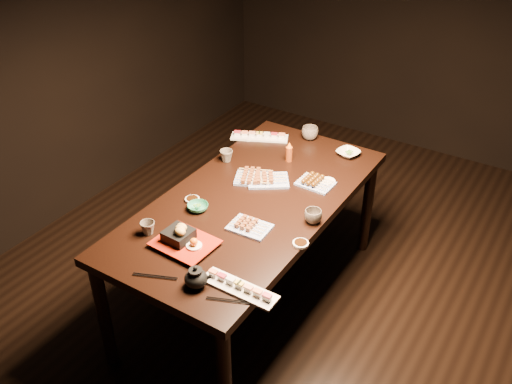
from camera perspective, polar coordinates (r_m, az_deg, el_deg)
ground at (r=3.58m, az=3.72°, el=-12.10°), size 5.00×5.00×0.00m
dining_table at (r=3.43m, az=-0.45°, el=-5.92°), size 1.17×1.92×0.75m
sushi_platter_near at (r=2.61m, az=-1.66°, el=-9.35°), size 0.37×0.11×0.05m
sushi_platter_far at (r=3.83m, az=0.35°, el=5.71°), size 0.39×0.26×0.05m
yakitori_plate_center at (r=3.35m, az=1.23°, el=1.47°), size 0.29×0.28×0.06m
yakitori_plate_right at (r=2.97m, az=-0.64°, el=-3.24°), size 0.22×0.17×0.05m
yakitori_plate_left at (r=3.37m, az=-0.17°, el=1.64°), size 0.27×0.24×0.06m
tsukune_plate at (r=3.34m, az=5.99°, el=1.12°), size 0.21×0.16×0.05m
edamame_bowl_green at (r=3.13m, az=-5.83°, el=-1.52°), size 0.12×0.12×0.04m
edamame_bowl_cream at (r=3.67m, az=9.20°, el=3.87°), size 0.17×0.17×0.03m
tempura_tray at (r=2.86m, az=-7.16°, el=-4.51°), size 0.31×0.25×0.11m
teacup_near_left at (r=2.98m, az=-10.77°, el=-3.56°), size 0.09×0.09×0.07m
teacup_mid_right at (r=3.02m, az=5.73°, el=-2.42°), size 0.11×0.11×0.07m
teacup_far_left at (r=3.56m, az=-2.99°, el=3.63°), size 0.11×0.11×0.08m
teacup_far_right at (r=3.83m, az=5.41°, el=5.89°), size 0.11×0.11×0.09m
teapot at (r=2.63m, az=-6.03°, el=-8.40°), size 0.18×0.18×0.11m
condiment_bottle at (r=3.55m, az=3.33°, el=4.05°), size 0.04×0.04×0.13m
sauce_dish_west at (r=3.21m, az=-6.39°, el=-0.76°), size 0.08×0.08×0.01m
sauce_dish_east at (r=3.38m, az=7.18°, el=1.04°), size 0.12×0.12×0.02m
sauce_dish_se at (r=2.88m, az=4.49°, el=-5.17°), size 0.09×0.09×0.01m
sauce_dish_nw at (r=3.83m, az=-0.77°, el=5.40°), size 0.10×0.10×0.01m
chopsticks_near at (r=2.73m, az=-10.06°, el=-8.31°), size 0.21×0.10×0.01m
chopsticks_se at (r=2.57m, az=-2.81°, el=-10.78°), size 0.19×0.09×0.01m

